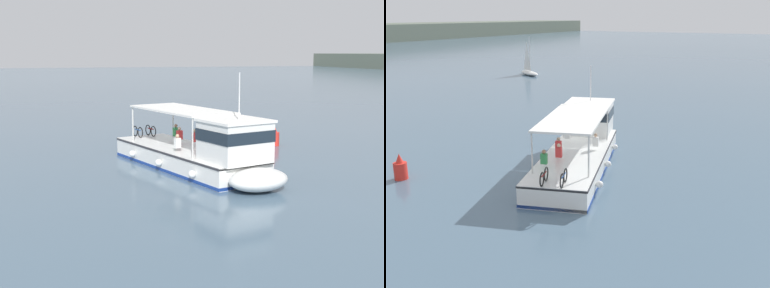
% 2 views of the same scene
% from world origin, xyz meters
% --- Properties ---
extents(ground_plane, '(400.00, 400.00, 0.00)m').
position_xyz_m(ground_plane, '(0.00, 0.00, 0.00)').
color(ground_plane, slate).
extents(ferry_main, '(13.05, 6.75, 5.32)m').
position_xyz_m(ferry_main, '(-0.90, -1.02, 1.02)').
color(ferry_main, white).
rests_on(ferry_main, ground).
extents(sailboat_near_port, '(3.59, 4.87, 5.40)m').
position_xyz_m(sailboat_near_port, '(30.26, 24.32, 0.54)').
color(sailboat_near_port, white).
rests_on(sailboat_near_port, ground).
extents(channel_buoy, '(0.70, 0.70, 1.40)m').
position_xyz_m(channel_buoy, '(-7.97, 6.04, 0.57)').
color(channel_buoy, red).
rests_on(channel_buoy, ground).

